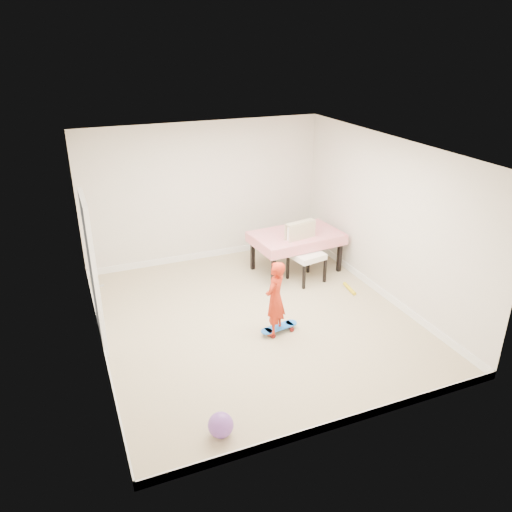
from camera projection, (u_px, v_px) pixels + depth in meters
name	position (u px, v px, depth m)	size (l,w,h in m)	color
ground	(255.00, 319.00, 7.63)	(5.00, 5.00, 0.00)	tan
ceiling	(255.00, 150.00, 6.58)	(4.50, 5.00, 0.04)	silver
wall_back	(204.00, 193.00, 9.20)	(4.50, 0.04, 2.60)	beige
wall_front	(348.00, 326.00, 5.00)	(4.50, 0.04, 2.60)	beige
wall_left	(92.00, 265.00, 6.33)	(0.04, 5.00, 2.60)	beige
wall_right	(386.00, 220.00, 7.87)	(0.04, 5.00, 2.60)	beige
door	(93.00, 275.00, 6.70)	(0.10, 0.94, 2.11)	white
baseboard_back	(207.00, 254.00, 9.71)	(4.50, 0.02, 0.12)	white
baseboard_front	(340.00, 423.00, 5.50)	(4.50, 0.02, 0.12)	white
baseboard_left	(104.00, 347.00, 6.83)	(0.02, 5.00, 0.12)	white
baseboard_right	(378.00, 289.00, 8.38)	(0.02, 5.00, 0.12)	white
dining_table	(296.00, 252.00, 9.06)	(1.55, 0.98, 0.73)	red
dining_chair	(307.00, 253.00, 8.61)	(0.56, 0.64, 1.03)	beige
skateboard	(279.00, 329.00, 7.27)	(0.60, 0.22, 0.09)	blue
child	(275.00, 301.00, 7.00)	(0.41, 0.27, 1.11)	red
balloon	(221.00, 425.00, 5.35)	(0.28, 0.28, 0.28)	purple
foam_toy	(349.00, 289.00, 8.46)	(0.06, 0.06, 0.40)	gold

